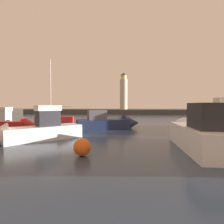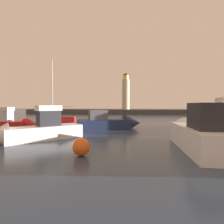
# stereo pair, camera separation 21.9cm
# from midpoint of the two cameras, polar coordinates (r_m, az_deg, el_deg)

# --- Properties ---
(ground_plane) EXTENTS (220.00, 220.00, 0.00)m
(ground_plane) POSITION_cam_midpoint_polar(r_m,az_deg,el_deg) (29.18, 5.34, -3.45)
(ground_plane) COLOR #2D3D51
(breakwater) EXTENTS (64.39, 5.83, 1.46)m
(breakwater) POSITION_cam_midpoint_polar(r_m,az_deg,el_deg) (57.54, 5.22, 0.10)
(breakwater) COLOR #423F3D
(breakwater) RESTS_ON ground_plane
(lighthouse) EXTENTS (2.32, 2.32, 11.52)m
(lighthouse) POSITION_cam_midpoint_polar(r_m,az_deg,el_deg) (57.64, 4.47, 6.26)
(lighthouse) COLOR beige
(lighthouse) RESTS_ON breakwater
(motorboat_0) EXTENTS (8.05, 4.79, 2.74)m
(motorboat_0) POSITION_cam_midpoint_polar(r_m,az_deg,el_deg) (21.96, 0.58, -3.37)
(motorboat_0) COLOR #1E284C
(motorboat_0) RESTS_ON ground_plane
(motorboat_1) EXTENTS (6.85, 6.51, 3.19)m
(motorboat_1) POSITION_cam_midpoint_polar(r_m,az_deg,el_deg) (16.01, -23.17, -5.40)
(motorboat_1) COLOR white
(motorboat_1) RESTS_ON ground_plane
(motorboat_4) EXTENTS (2.39, 8.47, 3.25)m
(motorboat_4) POSITION_cam_midpoint_polar(r_m,az_deg,el_deg) (13.75, 25.02, -5.92)
(motorboat_4) COLOR white
(motorboat_4) RESTS_ON ground_plane
(motorboat_5) EXTENTS (6.30, 2.10, 3.00)m
(motorboat_5) POSITION_cam_midpoint_polar(r_m,az_deg,el_deg) (25.07, -28.10, -2.81)
(motorboat_5) COLOR #B21E1E
(motorboat_5) RESTS_ON ground_plane
(sailboat_moored) EXTENTS (6.24, 2.25, 10.28)m
(sailboat_moored) POSITION_cam_midpoint_polar(r_m,az_deg,el_deg) (31.41, -16.86, -2.09)
(sailboat_moored) COLOR #B21E1E
(sailboat_moored) RESTS_ON ground_plane
(mooring_buoy) EXTENTS (1.00, 1.00, 1.00)m
(mooring_buoy) POSITION_cam_midpoint_polar(r_m,az_deg,el_deg) (10.65, -9.06, -10.80)
(mooring_buoy) COLOR #EA5919
(mooring_buoy) RESTS_ON ground_plane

